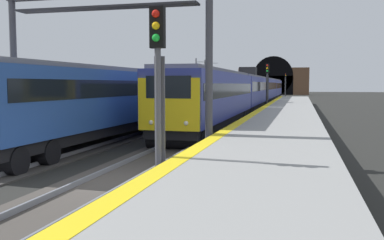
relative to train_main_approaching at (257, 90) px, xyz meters
name	(u,v)px	position (x,y,z in m)	size (l,w,h in m)	color
ground_plane	(109,184)	(-43.26, 0.00, -2.22)	(320.00, 320.00, 0.00)	black
platform_right	(258,174)	(-43.26, -4.41, -1.68)	(112.00, 4.24, 1.09)	gray
platform_right_edge_strip	(192,151)	(-43.26, -2.54, -1.13)	(112.00, 0.50, 0.01)	yellow
track_main_line	(109,183)	(-43.26, 0.00, -2.18)	(160.00, 3.01, 0.21)	#423D38
train_main_approaching	(257,90)	(0.00, 0.00, 0.00)	(74.28, 2.92, 4.76)	navy
train_adjacent_platform	(161,95)	(-25.28, 4.37, -0.02)	(36.94, 3.40, 4.73)	#264C99
railway_signal_near	(158,83)	(-44.30, -1.91, 0.79)	(0.39, 0.38, 4.95)	#4C4C54
railway_signal_mid	(267,83)	(-8.07, -1.91, 0.91)	(0.39, 0.38, 5.18)	#38383D
railway_signal_far	(285,83)	(45.78, -1.91, 0.96)	(0.39, 0.38, 5.46)	#38383D
overhead_signal_gantry	(105,29)	(-38.86, 2.18, 2.97)	(0.70, 8.83, 6.82)	#3F3F47
tunnel_portal	(273,81)	(67.10, 2.18, 1.58)	(2.45, 19.42, 10.88)	brown
catenary_mast_near	(205,80)	(20.01, 11.25, 1.55)	(0.22, 2.47, 7.29)	#595B60
catenary_mast_far	(196,80)	(13.39, 11.27, 1.47)	(0.22, 1.92, 7.19)	#595B60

